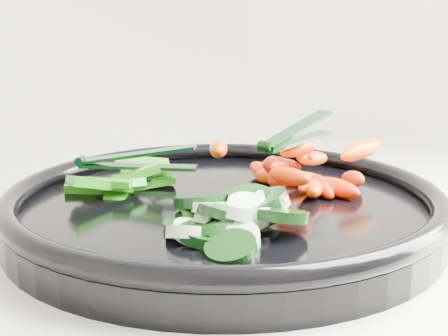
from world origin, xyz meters
name	(u,v)px	position (x,y,z in m)	size (l,w,h in m)	color
veggie_tray	(224,207)	(-0.66, 1.67, 0.95)	(0.45, 0.45, 0.04)	black
cucumber_pile	(224,218)	(-0.68, 1.60, 0.96)	(0.12, 0.13, 0.04)	black
carrot_pile	(297,170)	(-0.58, 1.69, 0.97)	(0.17, 0.14, 0.05)	red
pepper_pile	(124,181)	(-0.73, 1.74, 0.96)	(0.11, 0.10, 0.04)	#0A6C0D
tong_carrot	(296,135)	(-0.58, 1.69, 1.00)	(0.10, 0.08, 0.02)	black
tong_pepper	(134,160)	(-0.72, 1.74, 0.98)	(0.11, 0.06, 0.02)	black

